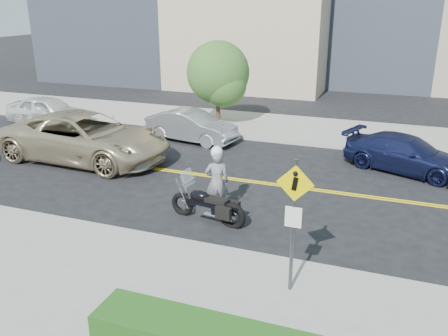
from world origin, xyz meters
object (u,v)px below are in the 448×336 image
at_px(parked_car_white, 48,111).
at_px(parked_car_blue, 406,154).
at_px(motorcyclist, 217,180).
at_px(suv, 86,137).
at_px(motorcycle, 207,198).
at_px(pedestrian_sign, 294,214).
at_px(parked_car_silver, 191,126).

bearing_deg(parked_car_white, parked_car_blue, -95.87).
xyz_separation_m(motorcyclist, suv, (-6.71, 2.82, -0.09)).
height_order(motorcycle, suv, suv).
height_order(pedestrian_sign, parked_car_white, pedestrian_sign).
bearing_deg(parked_car_white, motorcycle, -124.75).
distance_m(pedestrian_sign, suv, 11.68).
distance_m(pedestrian_sign, parked_car_white, 18.44).
bearing_deg(motorcycle, suv, 161.41).
relative_size(suv, parked_car_blue, 1.48).
xyz_separation_m(motorcycle, parked_car_white, (-12.00, 7.68, 0.01)).
relative_size(pedestrian_sign, motorcyclist, 1.43).
bearing_deg(motorcyclist, parked_car_silver, -83.69).
height_order(motorcycle, parked_car_silver, motorcycle).
xyz_separation_m(parked_car_white, parked_car_silver, (8.16, -0.21, -0.03)).
relative_size(pedestrian_sign, parked_car_blue, 0.65).
distance_m(motorcyclist, parked_car_silver, 7.84).
height_order(suv, parked_car_white, suv).
bearing_deg(parked_car_silver, motorcycle, -143.52).
bearing_deg(parked_car_blue, pedestrian_sign, -172.75).
bearing_deg(parked_car_blue, parked_car_white, 107.19).
bearing_deg(pedestrian_sign, parked_car_silver, 123.93).
xyz_separation_m(parked_car_silver, parked_car_blue, (9.22, -0.93, -0.03)).
bearing_deg(suv, motorcycle, -115.35).
height_order(pedestrian_sign, motorcycle, pedestrian_sign).
bearing_deg(parked_car_white, suv, -130.36).
height_order(motorcyclist, parked_car_white, motorcyclist).
distance_m(motorcycle, parked_car_silver, 8.40).
relative_size(motorcycle, suv, 0.35).
distance_m(suv, parked_car_silver, 4.90).
bearing_deg(motorcycle, parked_car_white, 156.36).
xyz_separation_m(motorcyclist, motorcycle, (-0.04, -0.66, -0.32)).
xyz_separation_m(pedestrian_sign, parked_car_silver, (-6.93, 10.31, -1.25)).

